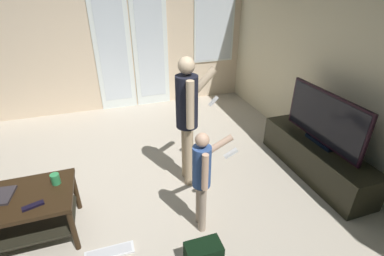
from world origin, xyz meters
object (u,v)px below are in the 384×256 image
tv_stand (315,158)px  tv_remote_black (33,206)px  cup_near_edge (55,179)px  coffee_table (23,209)px  backpack (204,256)px  person_adult (188,112)px  loose_keyboard (110,252)px  person_child (203,174)px  flat_screen_tv (324,119)px

tv_stand → tv_remote_black: bearing=-176.6°
tv_stand → tv_remote_black: (-3.11, -0.18, 0.30)m
cup_near_edge → tv_remote_black: cup_near_edge is taller
coffee_table → backpack: coffee_table is taller
tv_stand → person_adult: (-1.56, 0.36, 0.70)m
backpack → loose_keyboard: backpack is taller
coffee_table → backpack: 1.68m
loose_keyboard → person_child: bearing=3.1°
tv_remote_black → flat_screen_tv: bearing=-14.0°
tv_stand → tv_remote_black: 3.13m
tv_stand → backpack: bearing=-155.6°
backpack → cup_near_edge: cup_near_edge is taller
loose_keyboard → coffee_table: bearing=148.5°
tv_stand → loose_keyboard: tv_stand is taller
flat_screen_tv → person_child: 1.71m
coffee_table → tv_remote_black: (0.14, -0.17, 0.15)m
tv_stand → loose_keyboard: bearing=-170.4°
coffee_table → tv_remote_black: size_ratio=5.29×
person_child → loose_keyboard: (-0.91, -0.05, -0.63)m
tv_stand → coffee_table: bearing=-179.8°
cup_near_edge → person_adult: bearing=11.3°
person_child → cup_near_edge: person_child is taller
flat_screen_tv → person_adult: (-1.56, 0.36, 0.15)m
flat_screen_tv → loose_keyboard: flat_screen_tv is taller
person_child → coffee_table: bearing=166.9°
backpack → loose_keyboard: bearing=153.7°
coffee_table → person_adult: size_ratio=0.59×
coffee_table → person_adult: (1.69, 0.38, 0.55)m
coffee_table → flat_screen_tv: size_ratio=0.76×
person_adult → backpack: 1.44m
tv_stand → cup_near_edge: bearing=178.4°
tv_remote_black → loose_keyboard: bearing=-42.2°
tv_stand → person_child: person_child is taller
person_child → person_adult: bearing=82.6°
tv_stand → flat_screen_tv: flat_screen_tv is taller
person_adult → flat_screen_tv: bearing=-12.9°
flat_screen_tv → loose_keyboard: 2.71m
flat_screen_tv → coffee_table: bearing=-179.7°
tv_stand → person_adult: bearing=167.0°
person_adult → person_child: 0.80m
person_adult → loose_keyboard: person_adult is taller
person_adult → tv_remote_black: bearing=-160.6°
flat_screen_tv → cup_near_edge: flat_screen_tv is taller
person_adult → tv_remote_black: person_adult is taller
person_adult → tv_remote_black: size_ratio=8.98×
loose_keyboard → person_adult: bearing=38.4°
backpack → person_adult: bearing=78.7°
coffee_table → loose_keyboard: coffee_table is taller
flat_screen_tv → backpack: 2.08m
cup_near_edge → tv_remote_black: bearing=-120.5°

